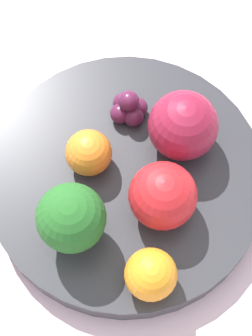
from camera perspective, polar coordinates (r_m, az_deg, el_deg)
name	(u,v)px	position (r m, az deg, el deg)	size (l,w,h in m)	color
ground_plane	(126,192)	(0.55, 0.00, -2.44)	(6.00, 6.00, 0.00)	gray
table_surface	(126,188)	(0.54, 0.00, -2.05)	(1.20, 1.20, 0.02)	silver
bowl	(126,178)	(0.52, 0.00, -1.07)	(0.25, 0.25, 0.03)	#2D2D33
broccoli	(71,218)	(0.45, -5.59, -5.11)	(0.06, 0.06, 0.07)	#8CB76B
apple_red	(183,126)	(0.49, 5.81, 4.30)	(0.06, 0.06, 0.06)	maroon
apple_green	(163,196)	(0.47, 3.76, -2.82)	(0.06, 0.06, 0.06)	red
orange_front	(89,153)	(0.49, -3.82, 1.56)	(0.04, 0.04, 0.04)	orange
orange_back	(151,275)	(0.45, 2.53, -10.76)	(0.04, 0.04, 0.04)	orange
grape_cluster	(129,108)	(0.52, 0.26, 6.08)	(0.04, 0.04, 0.03)	#511938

